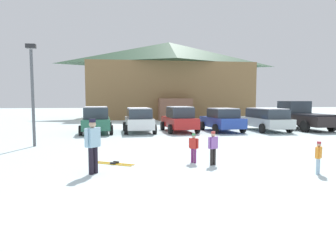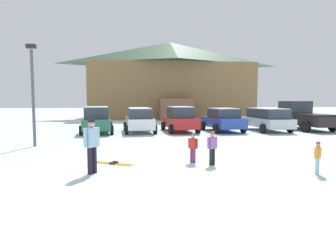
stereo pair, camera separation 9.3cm
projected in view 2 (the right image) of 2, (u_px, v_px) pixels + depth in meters
ground at (233, 197)px, 6.90m from camera, size 160.00×160.00×0.00m
ski_lodge at (170, 80)px, 37.69m from camera, size 20.07×10.98×9.43m
parked_green_coupe at (97, 120)px, 20.23m from camera, size 2.37×4.42×1.80m
parked_white_suv at (139, 119)px, 20.62m from camera, size 2.22×4.18×1.70m
parked_red_sedan at (180, 119)px, 21.02m from camera, size 2.34×4.28×1.79m
parked_blue_hatchback at (223, 120)px, 21.24m from camera, size 2.54×4.22×1.67m
parked_silver_wagon at (267, 119)px, 21.60m from camera, size 2.30×4.78×1.65m
pickup_truck at (302, 116)px, 22.91m from camera, size 2.65×5.99×2.15m
skier_adult_in_blue_parka at (92, 143)px, 9.02m from camera, size 0.44×0.50×1.67m
skier_child_in_red_jacket at (193, 146)px, 10.60m from camera, size 0.30×0.29×1.05m
skier_child_in_orange_jacket at (318, 156)px, 8.97m from camera, size 0.29×0.27×0.99m
skier_child_in_purple_jacket at (212, 146)px, 10.23m from camera, size 0.40×0.27×1.16m
pair_of_skis at (113, 163)px, 10.47m from camera, size 1.49×1.02×0.08m
lamp_post at (33, 89)px, 14.26m from camera, size 0.44×0.24×4.86m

